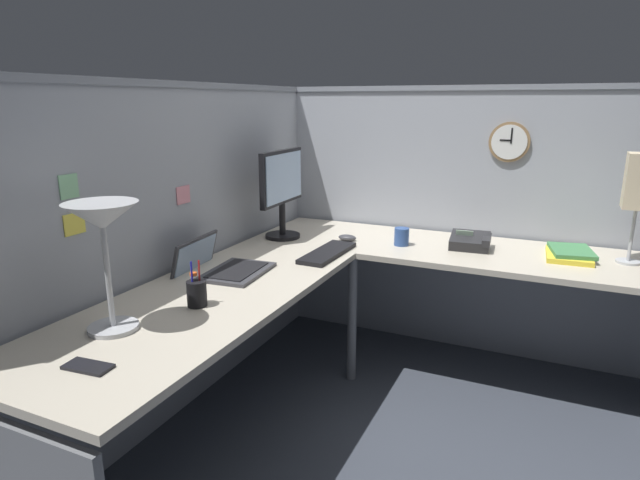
{
  "coord_description": "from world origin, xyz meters",
  "views": [
    {
      "loc": [
        -2.32,
        -0.78,
        1.49
      ],
      "look_at": [
        -0.1,
        0.23,
        0.85
      ],
      "focal_mm": 29.62,
      "sensor_mm": 36.0,
      "label": 1
    }
  ],
  "objects": [
    {
      "name": "ground_plane",
      "position": [
        0.0,
        0.0,
        0.0
      ],
      "size": [
        6.8,
        6.8,
        0.0
      ],
      "primitive_type": "plane",
      "color": "#383D47"
    },
    {
      "name": "cubicle_wall_back",
      "position": [
        -0.36,
        0.87,
        0.79
      ],
      "size": [
        2.57,
        0.12,
        1.58
      ],
      "color": "#999EA8",
      "rests_on": "ground"
    },
    {
      "name": "cubicle_wall_right",
      "position": [
        0.87,
        -0.27,
        0.79
      ],
      "size": [
        0.12,
        2.37,
        1.58
      ],
      "color": "#999EA8",
      "rests_on": "ground"
    },
    {
      "name": "desk",
      "position": [
        -0.15,
        -0.05,
        0.63
      ],
      "size": [
        2.35,
        2.15,
        0.73
      ],
      "color": "beige",
      "rests_on": "ground"
    },
    {
      "name": "monitor",
      "position": [
        0.28,
        0.64,
        1.02
      ],
      "size": [
        0.46,
        0.2,
        0.5
      ],
      "color": "black",
      "rests_on": "desk"
    },
    {
      "name": "laptop",
      "position": [
        -0.4,
        0.61,
        0.75
      ],
      "size": [
        0.37,
        0.41,
        0.22
      ],
      "color": "#38383D",
      "rests_on": "desk"
    },
    {
      "name": "keyboard",
      "position": [
        0.06,
        0.26,
        0.74
      ],
      "size": [
        0.43,
        0.15,
        0.02
      ],
      "primitive_type": "cube",
      "rotation": [
        0.0,
        0.0,
        -0.03
      ],
      "color": "black",
      "rests_on": "desk"
    },
    {
      "name": "computer_mouse",
      "position": [
        0.36,
        0.27,
        0.75
      ],
      "size": [
        0.06,
        0.1,
        0.03
      ],
      "primitive_type": "ellipsoid",
      "color": "#38383D",
      "rests_on": "desk"
    },
    {
      "name": "desk_lamp_dome",
      "position": [
        -1.09,
        0.56,
        1.09
      ],
      "size": [
        0.24,
        0.24,
        0.44
      ],
      "color": "#B7BABF",
      "rests_on": "desk"
    },
    {
      "name": "pen_cup",
      "position": [
        -0.79,
        0.44,
        0.78
      ],
      "size": [
        0.08,
        0.08,
        0.18
      ],
      "color": "black",
      "rests_on": "desk"
    },
    {
      "name": "cell_phone",
      "position": [
        -1.32,
        0.43,
        0.73
      ],
      "size": [
        0.08,
        0.15,
        0.01
      ],
      "primitive_type": "cube",
      "rotation": [
        0.0,
        0.0,
        0.09
      ],
      "color": "black",
      "rests_on": "desk"
    },
    {
      "name": "office_phone",
      "position": [
        0.48,
        -0.39,
        0.77
      ],
      "size": [
        0.2,
        0.22,
        0.11
      ],
      "color": "#232326",
      "rests_on": "desk"
    },
    {
      "name": "book_stack",
      "position": [
        0.52,
        -0.87,
        0.75
      ],
      "size": [
        0.31,
        0.24,
        0.04
      ],
      "color": "yellow",
      "rests_on": "desk"
    },
    {
      "name": "desk_lamp_paper",
      "position": [
        0.53,
        -1.12,
        1.11
      ],
      "size": [
        0.13,
        0.13,
        0.53
      ],
      "color": "#B7BABF",
      "rests_on": "desk"
    },
    {
      "name": "coffee_mug",
      "position": [
        0.4,
        -0.03,
        0.78
      ],
      "size": [
        0.08,
        0.08,
        0.1
      ],
      "primitive_type": "cylinder",
      "color": "#2D4C8C",
      "rests_on": "desk"
    },
    {
      "name": "wall_clock",
      "position": [
        0.82,
        -0.51,
        1.27
      ],
      "size": [
        0.04,
        0.22,
        0.22
      ],
      "color": "olive"
    },
    {
      "name": "pinned_note_leftmost",
      "position": [
        -0.98,
        0.82,
        1.06
      ],
      "size": [
        0.09,
        0.0,
        0.08
      ],
      "primitive_type": "cube",
      "color": "#EAD84C"
    },
    {
      "name": "pinned_note_middle",
      "position": [
        -0.36,
        0.82,
        1.07
      ],
      "size": [
        0.09,
        0.0,
        0.08
      ],
      "primitive_type": "cube",
      "color": "pink"
    },
    {
      "name": "pinned_note_rightmost",
      "position": [
        -0.98,
        0.82,
        1.2
      ],
      "size": [
        0.08,
        0.0,
        0.09
      ],
      "primitive_type": "cube",
      "color": "#8CCC99"
    }
  ]
}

